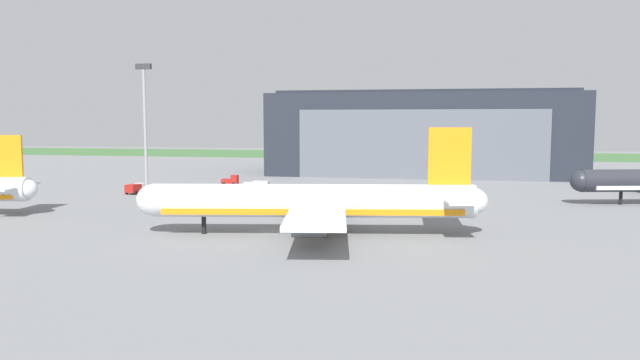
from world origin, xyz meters
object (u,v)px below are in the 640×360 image
at_px(maintenance_hangar, 422,134).
at_px(stair_truck, 135,188).
at_px(airliner_near_right, 312,202).
at_px(baggage_tug, 257,186).
at_px(apron_light_mast, 145,128).
at_px(fuel_bowser, 231,181).

height_order(maintenance_hangar, stair_truck, maintenance_hangar).
distance_m(airliner_near_right, stair_truck, 53.70).
height_order(maintenance_hangar, baggage_tug, maintenance_hangar).
bearing_deg(maintenance_hangar, stair_truck, -134.17).
distance_m(maintenance_hangar, baggage_tug, 57.35).
bearing_deg(apron_light_mast, stair_truck, 121.94).
relative_size(fuel_bowser, stair_truck, 0.87).
relative_size(maintenance_hangar, baggage_tug, 15.50).
bearing_deg(airliner_near_right, stair_truck, 141.03).
bearing_deg(fuel_bowser, stair_truck, -128.66).
xyz_separation_m(fuel_bowser, baggage_tug, (8.82, -9.77, 0.12)).
height_order(airliner_near_right, baggage_tug, airliner_near_right).
height_order(fuel_bowser, baggage_tug, fuel_bowser).
distance_m(airliner_near_right, baggage_tug, 45.18).
relative_size(maintenance_hangar, stair_truck, 18.63).
relative_size(baggage_tug, apron_light_mast, 0.22).
xyz_separation_m(maintenance_hangar, fuel_bowser, (-39.54, -37.76, -9.41)).
xyz_separation_m(baggage_tug, stair_truck, (-22.19, -6.94, -0.15)).
distance_m(fuel_bowser, apron_light_mast, 40.94).
xyz_separation_m(maintenance_hangar, stair_truck, (-52.91, -54.47, -9.44)).
bearing_deg(maintenance_hangar, baggage_tug, -122.87).
relative_size(airliner_near_right, fuel_bowser, 11.84).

